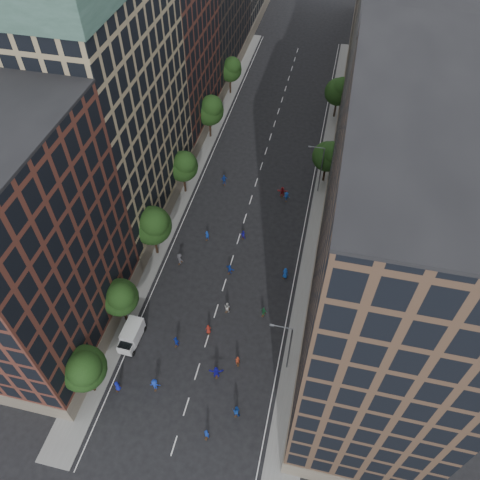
{
  "coord_description": "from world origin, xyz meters",
  "views": [
    {
      "loc": [
        11.0,
        -15.39,
        53.4
      ],
      "look_at": [
        0.67,
        29.56,
        2.0
      ],
      "focal_mm": 35.0,
      "sensor_mm": 36.0,
      "label": 1
    }
  ],
  "objects_px": {
    "cargo_van": "(131,335)",
    "skater_0": "(117,386)",
    "streetlamp_near": "(288,346)",
    "skater_1": "(207,434)",
    "skater_2": "(236,411)",
    "streetlamp_far": "(320,168)"
  },
  "relations": [
    {
      "from": "cargo_van",
      "to": "skater_0",
      "type": "height_order",
      "value": "cargo_van"
    },
    {
      "from": "streetlamp_far",
      "to": "skater_0",
      "type": "xyz_separation_m",
      "value": [
        -18.87,
        -40.27,
        -4.33
      ]
    },
    {
      "from": "skater_0",
      "to": "streetlamp_far",
      "type": "bearing_deg",
      "value": -101.43
    },
    {
      "from": "skater_1",
      "to": "streetlamp_far",
      "type": "bearing_deg",
      "value": -90.87
    },
    {
      "from": "cargo_van",
      "to": "skater_0",
      "type": "relative_size",
      "value": 2.75
    },
    {
      "from": "skater_0",
      "to": "streetlamp_near",
      "type": "bearing_deg",
      "value": -145.25
    },
    {
      "from": "skater_1",
      "to": "skater_0",
      "type": "bearing_deg",
      "value": -5.76
    },
    {
      "from": "cargo_van",
      "to": "skater_0",
      "type": "bearing_deg",
      "value": -81.09
    },
    {
      "from": "cargo_van",
      "to": "streetlamp_near",
      "type": "bearing_deg",
      "value": 4.04
    },
    {
      "from": "skater_0",
      "to": "skater_1",
      "type": "xyz_separation_m",
      "value": [
        11.8,
        -2.98,
        0.04
      ]
    },
    {
      "from": "skater_0",
      "to": "skater_2",
      "type": "xyz_separation_m",
      "value": [
        14.39,
        0.23,
        0.12
      ]
    },
    {
      "from": "skater_0",
      "to": "skater_2",
      "type": "bearing_deg",
      "value": -165.41
    },
    {
      "from": "streetlamp_far",
      "to": "skater_2",
      "type": "bearing_deg",
      "value": -96.38
    },
    {
      "from": "skater_1",
      "to": "skater_2",
      "type": "xyz_separation_m",
      "value": [
        2.59,
        3.21,
        0.08
      ]
    },
    {
      "from": "streetlamp_far",
      "to": "skater_1",
      "type": "bearing_deg",
      "value": -99.29
    },
    {
      "from": "cargo_van",
      "to": "skater_1",
      "type": "bearing_deg",
      "value": -35.18
    },
    {
      "from": "streetlamp_near",
      "to": "skater_2",
      "type": "relative_size",
      "value": 4.77
    },
    {
      "from": "streetlamp_near",
      "to": "skater_2",
      "type": "height_order",
      "value": "streetlamp_near"
    },
    {
      "from": "streetlamp_near",
      "to": "cargo_van",
      "type": "xyz_separation_m",
      "value": [
        -19.66,
        -0.7,
        -3.9
      ]
    },
    {
      "from": "streetlamp_near",
      "to": "skater_0",
      "type": "xyz_separation_m",
      "value": [
        -18.87,
        -7.27,
        -4.33
      ]
    },
    {
      "from": "cargo_van",
      "to": "skater_2",
      "type": "height_order",
      "value": "cargo_van"
    },
    {
      "from": "skater_2",
      "to": "cargo_van",
      "type": "bearing_deg",
      "value": -16.46
    }
  ]
}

